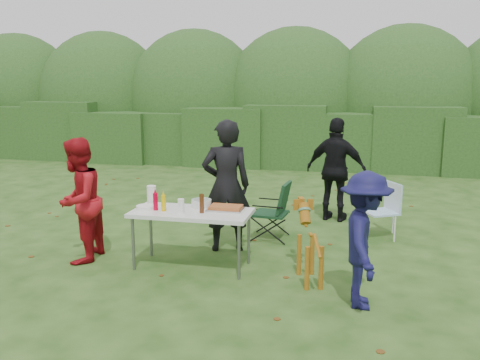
% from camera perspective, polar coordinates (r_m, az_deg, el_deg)
% --- Properties ---
extents(ground, '(80.00, 80.00, 0.00)m').
position_cam_1_polar(ground, '(6.78, -4.39, -9.25)').
color(ground, '#1E4211').
extents(hedge_row, '(22.00, 1.40, 1.70)m').
position_cam_1_polar(hedge_row, '(14.27, 5.27, 4.93)').
color(hedge_row, '#23471C').
rests_on(hedge_row, ground).
extents(shrub_backdrop, '(20.00, 2.60, 3.20)m').
position_cam_1_polar(shrub_backdrop, '(15.80, 6.13, 8.22)').
color(shrub_backdrop, '#3D6628').
rests_on(shrub_backdrop, ground).
extents(folding_table, '(1.50, 0.70, 0.74)m').
position_cam_1_polar(folding_table, '(6.44, -5.46, -3.94)').
color(folding_table, silver).
rests_on(folding_table, ground).
extents(person_cook, '(0.78, 0.64, 1.84)m').
position_cam_1_polar(person_cook, '(7.03, -1.56, -0.66)').
color(person_cook, black).
rests_on(person_cook, ground).
extents(person_red_jacket, '(0.68, 0.84, 1.64)m').
position_cam_1_polar(person_red_jacket, '(6.95, -17.71, -2.20)').
color(person_red_jacket, '#A40F18').
rests_on(person_red_jacket, ground).
extents(person_black_puffy, '(1.10, 0.67, 1.76)m').
position_cam_1_polar(person_black_puffy, '(8.72, 10.75, 1.14)').
color(person_black_puffy, black).
rests_on(person_black_puffy, ground).
extents(child, '(0.59, 0.96, 1.45)m').
position_cam_1_polar(child, '(5.46, 13.84, -6.57)').
color(child, '#131241').
rests_on(child, ground).
extents(dog, '(0.64, 1.00, 0.88)m').
position_cam_1_polar(dog, '(6.07, 7.88, -7.35)').
color(dog, '#915914').
rests_on(dog, ground).
extents(camping_chair, '(0.60, 0.60, 0.89)m').
position_cam_1_polar(camping_chair, '(7.65, 3.43, -3.39)').
color(camping_chair, '#15391F').
rests_on(camping_chair, ground).
extents(lawn_chair, '(0.68, 0.68, 0.84)m').
position_cam_1_polar(lawn_chair, '(8.03, 15.46, -3.25)').
color(lawn_chair, '#58A5D2').
rests_on(lawn_chair, ground).
extents(food_tray, '(0.45, 0.30, 0.02)m').
position_cam_1_polar(food_tray, '(6.45, -1.61, -3.30)').
color(food_tray, '#B7B7BA').
rests_on(food_tray, folding_table).
extents(focaccia_bread, '(0.40, 0.26, 0.04)m').
position_cam_1_polar(focaccia_bread, '(6.44, -1.61, -3.06)').
color(focaccia_bread, '#AA5929').
rests_on(focaccia_bread, food_tray).
extents(mustard_bottle, '(0.06, 0.06, 0.20)m').
position_cam_1_polar(mustard_bottle, '(6.45, -8.57, -2.59)').
color(mustard_bottle, '#E0B506').
rests_on(mustard_bottle, folding_table).
extents(ketchup_bottle, '(0.06, 0.06, 0.22)m').
position_cam_1_polar(ketchup_bottle, '(6.51, -9.47, -2.41)').
color(ketchup_bottle, '#B30021').
rests_on(ketchup_bottle, folding_table).
extents(beer_bottle, '(0.06, 0.06, 0.24)m').
position_cam_1_polar(beer_bottle, '(6.30, -4.32, -2.64)').
color(beer_bottle, '#47230F').
rests_on(beer_bottle, folding_table).
extents(paper_towel_roll, '(0.12, 0.12, 0.26)m').
position_cam_1_polar(paper_towel_roll, '(6.77, -9.90, -1.72)').
color(paper_towel_roll, white).
rests_on(paper_towel_roll, folding_table).
extents(cup_stack, '(0.08, 0.08, 0.18)m').
position_cam_1_polar(cup_stack, '(6.32, -6.64, -2.92)').
color(cup_stack, white).
rests_on(cup_stack, folding_table).
extents(pasta_bowl, '(0.26, 0.26, 0.10)m').
position_cam_1_polar(pasta_bowl, '(6.61, -4.36, -2.61)').
color(pasta_bowl, silver).
rests_on(pasta_bowl, folding_table).
extents(plate_stack, '(0.24, 0.24, 0.05)m').
position_cam_1_polar(plate_stack, '(6.59, -10.53, -3.04)').
color(plate_stack, white).
rests_on(plate_stack, folding_table).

